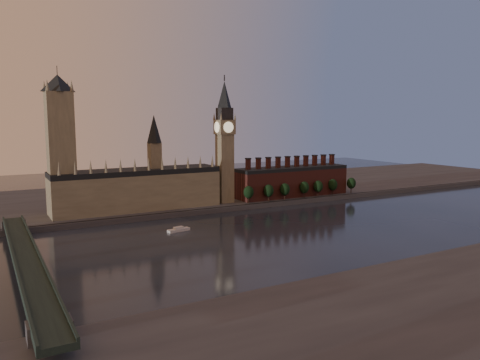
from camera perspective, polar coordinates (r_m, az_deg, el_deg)
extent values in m
plane|color=black|center=(305.25, 6.04, -6.79)|extent=(900.00, 900.00, 0.00)
cube|color=#45454A|center=(380.01, -1.81, -3.60)|extent=(900.00, 4.00, 4.00)
cube|color=#45454A|center=(460.57, -6.97, -1.69)|extent=(900.00, 180.00, 4.00)
cube|color=gray|center=(376.12, -12.43, -1.41)|extent=(130.00, 30.00, 28.00)
cube|color=black|center=(374.03, -12.50, 1.01)|extent=(130.00, 30.00, 4.00)
cube|color=gray|center=(377.60, -10.36, 2.65)|extent=(9.00, 9.00, 24.00)
cone|color=black|center=(376.40, -10.44, 6.14)|extent=(12.00, 12.00, 22.00)
cone|color=gray|center=(347.18, -21.22, 1.35)|extent=(2.60, 2.60, 10.00)
cone|color=gray|center=(348.80, -19.47, 1.46)|extent=(2.60, 2.60, 10.00)
cone|color=gray|center=(350.74, -17.75, 1.56)|extent=(2.60, 2.60, 10.00)
cone|color=gray|center=(353.00, -16.04, 1.66)|extent=(2.60, 2.60, 10.00)
cone|color=gray|center=(355.57, -14.36, 1.76)|extent=(2.60, 2.60, 10.00)
cone|color=gray|center=(358.44, -12.70, 1.85)|extent=(2.60, 2.60, 10.00)
cone|color=gray|center=(361.60, -11.07, 1.95)|extent=(2.60, 2.60, 10.00)
cone|color=gray|center=(365.06, -9.47, 2.04)|extent=(2.60, 2.60, 10.00)
cone|color=gray|center=(368.79, -7.90, 2.12)|extent=(2.60, 2.60, 10.00)
cone|color=gray|center=(372.80, -6.37, 2.20)|extent=(2.60, 2.60, 10.00)
cone|color=gray|center=(377.06, -4.86, 2.28)|extent=(2.60, 2.60, 10.00)
cone|color=gray|center=(381.58, -3.39, 2.36)|extent=(2.60, 2.60, 10.00)
cube|color=gray|center=(360.86, -20.96, 2.85)|extent=(18.00, 18.00, 90.00)
cone|color=black|center=(360.77, -21.35, 10.95)|extent=(24.00, 24.00, 12.00)
cylinder|color=#232326|center=(361.23, -21.39, 11.90)|extent=(0.50, 0.50, 12.00)
cone|color=gray|center=(351.66, -22.46, 10.67)|extent=(3.00, 3.00, 8.00)
cone|color=gray|center=(353.98, -19.84, 10.77)|extent=(3.00, 3.00, 8.00)
cone|color=gray|center=(367.51, -22.76, 10.50)|extent=(3.00, 3.00, 8.00)
cone|color=gray|center=(369.74, -20.26, 10.59)|extent=(3.00, 3.00, 8.00)
cube|color=gray|center=(397.50, -1.87, 1.41)|extent=(12.00, 12.00, 58.00)
cube|color=gray|center=(395.32, -1.90, 6.47)|extent=(14.00, 14.00, 12.00)
cube|color=#232326|center=(395.27, -1.90, 8.06)|extent=(11.00, 11.00, 10.00)
cone|color=black|center=(395.75, -1.91, 10.38)|extent=(13.00, 13.00, 22.00)
cylinder|color=#232326|center=(396.65, -1.92, 12.32)|extent=(1.00, 1.00, 5.00)
cylinder|color=beige|center=(388.93, -1.41, 6.45)|extent=(9.00, 0.50, 9.00)
cylinder|color=beige|center=(401.73, -2.37, 6.48)|extent=(9.00, 0.50, 9.00)
cylinder|color=beige|center=(392.07, -2.84, 6.45)|extent=(0.50, 9.00, 9.00)
cylinder|color=beige|center=(398.67, -0.97, 6.48)|extent=(0.50, 9.00, 9.00)
cone|color=gray|center=(386.51, -2.32, 7.77)|extent=(2.00, 2.00, 6.00)
cone|color=gray|center=(392.56, -0.61, 7.78)|extent=(2.00, 2.00, 6.00)
cone|color=gray|center=(398.15, -3.17, 7.76)|extent=(2.00, 2.00, 6.00)
cone|color=gray|center=(404.02, -1.50, 7.77)|extent=(2.00, 2.00, 6.00)
cube|color=maroon|center=(435.89, 6.34, -0.34)|extent=(110.00, 25.00, 24.00)
cube|color=black|center=(434.26, 6.36, 1.43)|extent=(110.00, 25.00, 3.00)
cube|color=maroon|center=(408.25, 1.00, 1.93)|extent=(3.50, 3.50, 9.00)
cube|color=#232326|center=(407.79, 1.00, 2.63)|extent=(4.20, 4.20, 1.00)
cube|color=maroon|center=(413.57, 2.25, 2.00)|extent=(3.50, 3.50, 9.00)
cube|color=#232326|center=(413.12, 2.25, 2.69)|extent=(4.20, 4.20, 1.00)
cube|color=maroon|center=(419.09, 3.47, 2.06)|extent=(3.50, 3.50, 9.00)
cube|color=#232326|center=(418.64, 3.47, 2.74)|extent=(4.20, 4.20, 1.00)
cube|color=maroon|center=(424.79, 4.65, 2.13)|extent=(3.50, 3.50, 9.00)
cube|color=#232326|center=(424.35, 4.66, 2.80)|extent=(4.20, 4.20, 1.00)
cube|color=maroon|center=(430.67, 5.81, 2.19)|extent=(3.50, 3.50, 9.00)
cube|color=#232326|center=(430.24, 5.82, 2.85)|extent=(4.20, 4.20, 1.00)
cube|color=maroon|center=(436.72, 6.93, 2.24)|extent=(3.50, 3.50, 9.00)
cube|color=#232326|center=(436.29, 6.94, 2.90)|extent=(4.20, 4.20, 1.00)
cube|color=maroon|center=(442.94, 8.03, 2.30)|extent=(3.50, 3.50, 9.00)
cube|color=#232326|center=(442.52, 8.04, 2.94)|extent=(4.20, 4.20, 1.00)
cube|color=maroon|center=(449.31, 9.09, 2.35)|extent=(3.50, 3.50, 9.00)
cube|color=#232326|center=(448.89, 9.10, 2.99)|extent=(4.20, 4.20, 1.00)
cube|color=maroon|center=(455.83, 10.12, 2.40)|extent=(3.50, 3.50, 9.00)
cube|color=#232326|center=(455.42, 10.14, 3.03)|extent=(4.20, 4.20, 1.00)
cube|color=maroon|center=(462.49, 11.13, 2.45)|extent=(3.50, 3.50, 9.00)
cube|color=#232326|center=(462.09, 11.14, 3.07)|extent=(4.20, 4.20, 1.00)
cylinder|color=black|center=(395.20, 1.05, -2.43)|extent=(0.80, 0.80, 6.00)
ellipsoid|color=black|center=(394.13, 1.05, -1.49)|extent=(8.60, 8.60, 10.75)
cylinder|color=black|center=(404.20, 3.50, -2.21)|extent=(0.80, 0.80, 6.00)
ellipsoid|color=black|center=(403.16, 3.51, -1.30)|extent=(8.60, 8.60, 10.75)
cylinder|color=black|center=(413.05, 5.48, -2.03)|extent=(0.80, 0.80, 6.00)
ellipsoid|color=black|center=(412.03, 5.49, -1.13)|extent=(8.60, 8.60, 10.75)
cylinder|color=black|center=(426.46, 7.83, -1.76)|extent=(0.80, 0.80, 6.00)
ellipsoid|color=black|center=(425.47, 7.84, -0.90)|extent=(8.60, 8.60, 10.75)
cylinder|color=black|center=(434.82, 9.49, -1.61)|extent=(0.80, 0.80, 6.00)
ellipsoid|color=black|center=(433.85, 9.51, -0.77)|extent=(8.60, 8.60, 10.75)
cylinder|color=black|center=(447.94, 11.22, -1.39)|extent=(0.80, 0.80, 6.00)
ellipsoid|color=black|center=(447.00, 11.24, -0.57)|extent=(8.60, 8.60, 10.75)
cylinder|color=black|center=(462.18, 13.39, -1.18)|extent=(0.80, 0.80, 6.00)
ellipsoid|color=black|center=(461.27, 13.41, -0.38)|extent=(8.60, 8.60, 10.75)
cube|color=#1C2C26|center=(245.88, -24.56, -8.80)|extent=(12.00, 200.00, 2.50)
cube|color=#1C2C26|center=(245.07, -25.88, -8.47)|extent=(1.00, 200.00, 1.30)
cube|color=#1C2C26|center=(245.80, -23.29, -8.28)|extent=(1.00, 200.00, 1.30)
cube|color=#45454A|center=(338.58, -25.89, -4.87)|extent=(14.00, 8.00, 6.00)
cube|color=#45454A|center=(171.25, -22.18, -16.53)|extent=(14.00, 8.00, 6.00)
cylinder|color=#232326|center=(172.52, -22.13, -17.48)|extent=(8.00, 8.00, 7.75)
cylinder|color=#232326|center=(203.82, -23.36, -13.61)|extent=(8.00, 8.00, 7.75)
cylinder|color=#232326|center=(235.87, -24.24, -10.77)|extent=(8.00, 8.00, 7.75)
cylinder|color=#232326|center=(268.40, -24.90, -8.61)|extent=(8.00, 8.00, 7.75)
cylinder|color=#232326|center=(301.26, -25.40, -6.92)|extent=(8.00, 8.00, 7.75)
cylinder|color=#232326|center=(334.34, -25.81, -5.57)|extent=(8.00, 8.00, 7.75)
cube|color=silver|center=(318.14, -7.49, -6.06)|extent=(16.00, 6.82, 1.77)
cube|color=silver|center=(317.78, -7.49, -5.79)|extent=(7.08, 4.33, 1.33)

